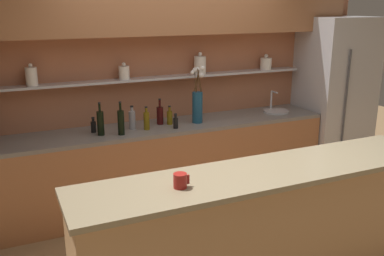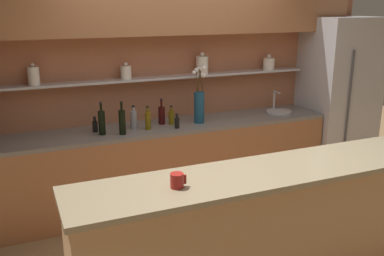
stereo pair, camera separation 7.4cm
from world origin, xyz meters
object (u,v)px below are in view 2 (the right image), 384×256
bottle_oil_0 (171,117)px  coffee_mug (177,181)px  sink_fixture (278,111)px  bottle_oil_6 (148,120)px  bottle_wine_2 (162,115)px  bottle_spirit_4 (134,119)px  bottle_wine_5 (122,122)px  bottle_sauce_7 (177,122)px  flower_vase (199,102)px  refrigerator (337,99)px  bottle_sauce_1 (95,126)px  bottle_wine_3 (102,122)px

bottle_oil_0 → coffee_mug: (-0.63, -1.82, 0.07)m
sink_fixture → bottle_oil_6: bearing=-177.0°
bottle_oil_0 → bottle_wine_2: 0.11m
sink_fixture → bottle_spirit_4: bearing=179.9°
bottle_oil_0 → bottle_wine_5: size_ratio=0.61×
bottle_wine_5 → bottle_sauce_7: bearing=-0.7°
bottle_wine_5 → bottle_oil_0: bearing=15.7°
coffee_mug → bottle_sauce_7: bearing=69.0°
bottle_wine_5 → bottle_oil_6: size_ratio=1.37×
flower_vase → sink_fixture: flower_vase is taller
refrigerator → bottle_wine_2: refrigerator is taller
sink_fixture → bottle_wine_5: bearing=-175.4°
flower_vase → bottle_sauce_1: size_ratio=3.97×
bottle_oil_0 → bottle_sauce_7: bearing=-89.9°
flower_vase → bottle_wine_3: flower_vase is taller
bottle_wine_3 → sink_fixture: bearing=2.3°
bottle_oil_0 → flower_vase: bearing=-10.1°
bottle_wine_3 → bottle_spirit_4: bottle_wine_3 is taller
refrigerator → bottle_spirit_4: (-2.68, 0.05, -0.00)m
flower_vase → coffee_mug: bearing=-118.1°
bottle_wine_2 → refrigerator: bearing=-2.6°
bottle_oil_0 → bottle_wine_2: (-0.10, 0.05, 0.02)m
bottle_wine_2 → bottle_sauce_7: (0.10, -0.22, -0.04)m
bottle_oil_6 → bottle_sauce_7: bottle_oil_6 is taller
sink_fixture → bottle_wine_2: (-1.49, 0.06, 0.08)m
refrigerator → bottle_sauce_1: refrigerator is taller
bottle_wine_3 → coffee_mug: bearing=-85.1°
bottle_sauce_7 → bottle_wine_2: bearing=113.3°
sink_fixture → coffee_mug: (-2.03, -1.82, 0.13)m
bottle_wine_2 → bottle_wine_5: (-0.49, -0.21, 0.03)m
bottle_sauce_1 → bottle_sauce_7: bottle_sauce_1 is taller
refrigerator → bottle_sauce_7: refrigerator is taller
bottle_sauce_7 → bottle_wine_3: bearing=174.2°
refrigerator → bottle_oil_6: bearing=-179.1°
sink_fixture → bottle_sauce_1: (-2.23, 0.04, 0.04)m
bottle_sauce_1 → coffee_mug: 1.87m
bottle_sauce_7 → bottle_spirit_4: bearing=158.5°
refrigerator → bottle_wine_3: size_ratio=6.06×
bottle_sauce_1 → bottle_wine_5: (0.24, -0.20, 0.07)m
bottle_wine_2 → bottle_spirit_4: bottle_wine_2 is taller
bottle_wine_2 → bottle_oil_6: (-0.20, -0.14, -0.00)m
bottle_wine_2 → bottle_wine_3: bearing=-168.3°
bottle_wine_5 → bottle_sauce_7: bottle_wine_5 is taller
bottle_oil_0 → bottle_sauce_1: size_ratio=1.29×
flower_vase → bottle_sauce_1: bearing=175.7°
refrigerator → bottle_sauce_1: 3.09m
bottle_wine_3 → bottle_wine_5: bearing=-20.5°
flower_vase → sink_fixture: bearing=2.5°
coffee_mug → bottle_wine_5: bearing=88.5°
bottle_oil_0 → bottle_spirit_4: (-0.43, -0.01, 0.02)m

